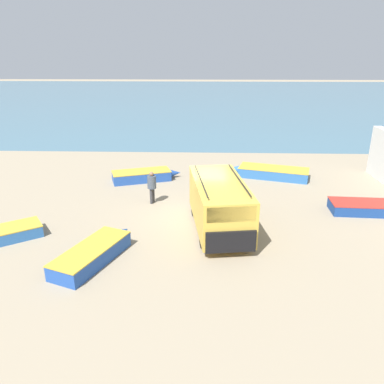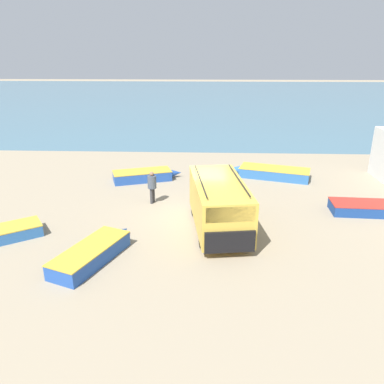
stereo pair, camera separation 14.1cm
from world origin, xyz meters
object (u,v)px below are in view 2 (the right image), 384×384
object	(u,v)px
parked_van	(219,204)
fisherman_1	(227,177)
fishing_rowboat_3	(93,252)
fishing_rowboat_2	(272,173)
fishing_rowboat_4	(145,175)
fishing_rowboat_1	(373,208)
fisherman_0	(152,184)

from	to	relation	value
parked_van	fisherman_1	world-z (taller)	parked_van
parked_van	fisherman_1	size ratio (longest dim) A/B	3.33
fishing_rowboat_3	fishing_rowboat_2	bearing A→B (deg)	-16.94
parked_van	fishing_rowboat_4	distance (m)	7.94
fishing_rowboat_4	parked_van	bearing A→B (deg)	-75.58
fishing_rowboat_1	fishing_rowboat_2	xyz separation A→B (m)	(-4.00, 5.45, 0.04)
fishing_rowboat_1	fishing_rowboat_2	world-z (taller)	fishing_rowboat_2
fishing_rowboat_3	fisherman_0	distance (m)	5.94
fishing_rowboat_1	fishing_rowboat_2	bearing A→B (deg)	129.44
fishing_rowboat_2	fisherman_0	size ratio (longest dim) A/B	3.07
fishing_rowboat_4	fisherman_0	size ratio (longest dim) A/B	2.53
fishing_rowboat_2	fishing_rowboat_4	xyz separation A→B (m)	(-7.81, -0.90, -0.01)
fishing_rowboat_2	fishing_rowboat_4	size ratio (longest dim) A/B	1.22
parked_van	fishing_rowboat_1	size ratio (longest dim) A/B	1.20
fisherman_0	fishing_rowboat_3	bearing A→B (deg)	-77.33
fishing_rowboat_2	fisherman_0	world-z (taller)	fisherman_0
fishing_rowboat_2	fishing_rowboat_4	bearing A→B (deg)	23.42
parked_van	fishing_rowboat_3	size ratio (longest dim) A/B	1.30
fishing_rowboat_1	fisherman_1	world-z (taller)	fisherman_1
fishing_rowboat_3	fishing_rowboat_4	size ratio (longest dim) A/B	0.98
fishing_rowboat_3	fisherman_1	distance (m)	8.98
fishing_rowboat_3	fishing_rowboat_4	world-z (taller)	fishing_rowboat_4
fishing_rowboat_1	fishing_rowboat_4	bearing A→B (deg)	162.09
fisherman_1	fisherman_0	bearing A→B (deg)	-15.78
fishing_rowboat_1	fishing_rowboat_4	size ratio (longest dim) A/B	1.06
parked_van	fishing_rowboat_1	bearing A→B (deg)	97.35
fishing_rowboat_3	fisherman_1	bearing A→B (deg)	-14.49
fishing_rowboat_2	fisherman_0	bearing A→B (deg)	50.77
fishing_rowboat_1	fishing_rowboat_4	xyz separation A→B (m)	(-11.81, 4.55, 0.04)
fishing_rowboat_2	fishing_rowboat_3	distance (m)	13.17
fishing_rowboat_1	fisherman_0	bearing A→B (deg)	178.52
fishing_rowboat_4	fishing_rowboat_1	bearing A→B (deg)	-39.93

